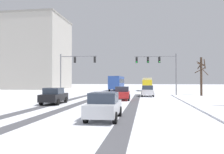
{
  "coord_description": "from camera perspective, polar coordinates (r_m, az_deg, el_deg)",
  "views": [
    {
      "loc": [
        4.01,
        -5.72,
        2.31
      ],
      "look_at": [
        0.0,
        22.18,
        2.8
      ],
      "focal_mm": 35.95,
      "sensor_mm": 36.0,
      "label": 1
    }
  ],
  "objects": [
    {
      "name": "bare_tree_sidewalk_far",
      "position": [
        37.35,
        21.78,
        0.58
      ],
      "size": [
        1.8,
        1.93,
        5.96
      ],
      "color": "#423023",
      "rests_on": "ground"
    },
    {
      "name": "car_silver_fourth",
      "position": [
        13.55,
        -2.02,
        -7.33
      ],
      "size": [
        1.86,
        4.11,
        1.62
      ],
      "color": "#B7BABF",
      "rests_on": "ground"
    },
    {
      "name": "car_red_second",
      "position": [
        27.25,
        2.62,
        -4.14
      ],
      "size": [
        1.97,
        4.17,
        1.62
      ],
      "color": "red",
      "rests_on": "ground"
    },
    {
      "name": "office_building_far_left_block",
      "position": [
        70.54,
        -20.46,
        5.63
      ],
      "size": [
        21.54,
        15.8,
        20.72
      ],
      "color": "#B2ADA3",
      "rests_on": "ground"
    },
    {
      "name": "traffic_signal_near_right",
      "position": [
        35.43,
        11.92,
        3.06
      ],
      "size": [
        6.44,
        0.64,
        6.5
      ],
      "color": "slate",
      "rests_on": "ground"
    },
    {
      "name": "wheel_track_center",
      "position": [
        23.48,
        -14.48,
        -6.6
      ],
      "size": [
        1.04,
        34.86,
        0.01
      ],
      "primitive_type": "cube",
      "color": "#4C4C51",
      "rests_on": "ground"
    },
    {
      "name": "sidewalk_kerb_right",
      "position": [
        21.06,
        25.65,
        -7.03
      ],
      "size": [
        4.0,
        34.86,
        0.12
      ],
      "primitive_type": "cube",
      "color": "white",
      "rests_on": "ground"
    },
    {
      "name": "car_white_lead",
      "position": [
        33.91,
        9.01,
        -3.51
      ],
      "size": [
        1.86,
        4.11,
        1.62
      ],
      "color": "silver",
      "rests_on": "ground"
    },
    {
      "name": "car_black_third",
      "position": [
        23.22,
        -14.53,
        -4.65
      ],
      "size": [
        1.98,
        4.18,
        1.62
      ],
      "color": "black",
      "rests_on": "ground"
    },
    {
      "name": "box_truck_delivery",
      "position": [
        53.16,
        8.9,
        -1.71
      ],
      "size": [
        2.31,
        7.4,
        3.02
      ],
      "color": "yellow",
      "rests_on": "ground"
    },
    {
      "name": "bus_oncoming",
      "position": [
        53.72,
        1.24,
        -1.33
      ],
      "size": [
        2.74,
        11.02,
        3.38
      ],
      "color": "#284793",
      "rests_on": "ground"
    },
    {
      "name": "traffic_signal_near_left",
      "position": [
        35.26,
        -9.87,
        2.8
      ],
      "size": [
        5.79,
        0.42,
        6.5
      ],
      "color": "slate",
      "rests_on": "ground"
    },
    {
      "name": "wheel_track_right_lane",
      "position": [
        21.71,
        5.36,
        -7.09
      ],
      "size": [
        0.97,
        34.86,
        0.01
      ],
      "primitive_type": "cube",
      "color": "#4C4C51",
      "rests_on": "ground"
    },
    {
      "name": "wheel_track_left_lane",
      "position": [
        22.66,
        -8.81,
        -6.83
      ],
      "size": [
        1.0,
        34.86,
        0.01
      ],
      "primitive_type": "cube",
      "color": "#4C4C51",
      "rests_on": "ground"
    }
  ]
}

